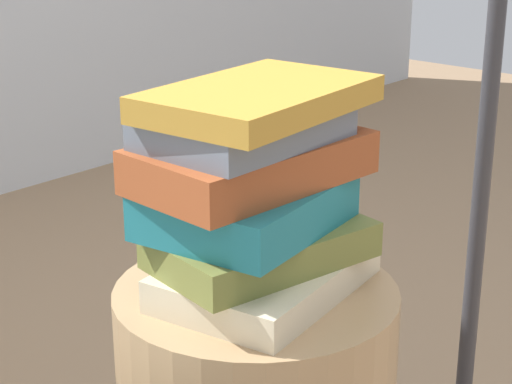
# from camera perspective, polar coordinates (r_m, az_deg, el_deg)

# --- Properties ---
(book_cream) EXTENTS (0.30, 0.23, 0.04)m
(book_cream) POSITION_cam_1_polar(r_m,az_deg,el_deg) (1.14, 0.67, -5.40)
(book_cream) COLOR beige
(book_cream) RESTS_ON side_table
(book_olive) EXTENTS (0.29, 0.21, 0.04)m
(book_olive) POSITION_cam_1_polar(r_m,az_deg,el_deg) (1.12, 0.47, -3.37)
(book_olive) COLOR olive
(book_olive) RESTS_ON book_cream
(book_teal) EXTENTS (0.26, 0.23, 0.06)m
(book_teal) POSITION_cam_1_polar(r_m,az_deg,el_deg) (1.10, -0.63, -0.88)
(book_teal) COLOR #1E727F
(book_teal) RESTS_ON book_olive
(book_rust) EXTENTS (0.30, 0.18, 0.05)m
(book_rust) POSITION_cam_1_polar(r_m,az_deg,el_deg) (1.09, -0.22, 1.98)
(book_rust) COLOR #994723
(book_rust) RESTS_ON book_teal
(book_slate) EXTENTS (0.24, 0.17, 0.04)m
(book_slate) POSITION_cam_1_polar(r_m,az_deg,el_deg) (1.07, -0.78, 4.17)
(book_slate) COLOR slate
(book_slate) RESTS_ON book_rust
(book_ochre) EXTENTS (0.30, 0.21, 0.03)m
(book_ochre) POSITION_cam_1_polar(r_m,az_deg,el_deg) (1.07, 0.34, 6.02)
(book_ochre) COLOR #B7842D
(book_ochre) RESTS_ON book_slate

